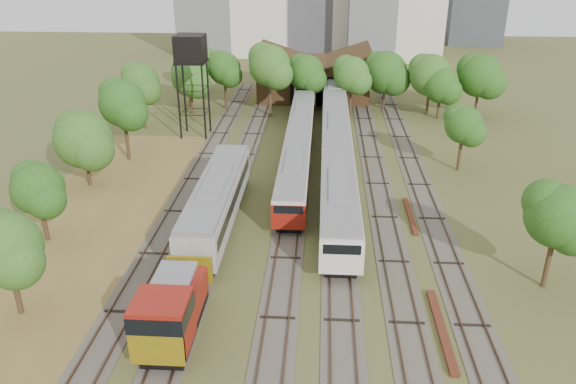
# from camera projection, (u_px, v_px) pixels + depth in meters

# --- Properties ---
(ground) EXTENTS (240.00, 240.00, 0.00)m
(ground) POSITION_uv_depth(u_px,v_px,m) (308.00, 354.00, 32.09)
(ground) COLOR #475123
(ground) RESTS_ON ground
(dry_grass_patch) EXTENTS (14.00, 60.00, 0.04)m
(dry_grass_patch) POSITION_uv_depth(u_px,v_px,m) (62.00, 269.00, 40.41)
(dry_grass_patch) COLOR brown
(dry_grass_patch) RESTS_ON ground
(tracks) EXTENTS (24.60, 80.00, 0.19)m
(tracks) POSITION_uv_depth(u_px,v_px,m) (309.00, 182.00, 54.87)
(tracks) COLOR #4C473D
(tracks) RESTS_ON ground
(railcar_red_set) EXTENTS (2.77, 34.58, 3.42)m
(railcar_red_set) POSITION_uv_depth(u_px,v_px,m) (298.00, 145.00, 59.57)
(railcar_red_set) COLOR black
(railcar_red_set) RESTS_ON ground
(railcar_green_set) EXTENTS (3.08, 52.07, 3.81)m
(railcar_green_set) POSITION_uv_depth(u_px,v_px,m) (336.00, 137.00, 61.38)
(railcar_green_set) COLOR black
(railcar_green_set) RESTS_ON ground
(railcar_rear) EXTENTS (3.02, 16.08, 3.73)m
(railcar_rear) POSITION_uv_depth(u_px,v_px,m) (307.00, 84.00, 84.32)
(railcar_rear) COLOR black
(railcar_rear) RESTS_ON ground
(shunter_locomotive) EXTENTS (3.06, 8.13, 4.01)m
(shunter_locomotive) POSITION_uv_depth(u_px,v_px,m) (171.00, 313.00, 32.42)
(shunter_locomotive) COLOR black
(shunter_locomotive) RESTS_ON ground
(old_grey_coach) EXTENTS (3.14, 18.00, 3.88)m
(old_grey_coach) POSITION_uv_depth(u_px,v_px,m) (217.00, 201.00, 45.99)
(old_grey_coach) COLOR black
(old_grey_coach) RESTS_ON ground
(water_tower) EXTENTS (3.45, 3.45, 11.90)m
(water_tower) POSITION_uv_depth(u_px,v_px,m) (191.00, 51.00, 64.12)
(water_tower) COLOR black
(water_tower) RESTS_ON ground
(rail_pile_near) EXTENTS (0.53, 7.98, 0.27)m
(rail_pile_near) POSITION_uv_depth(u_px,v_px,m) (442.00, 329.00, 33.92)
(rail_pile_near) COLOR #5C2B1A
(rail_pile_near) RESTS_ON ground
(rail_pile_far) EXTENTS (0.43, 6.89, 0.22)m
(rail_pile_far) POSITION_uv_depth(u_px,v_px,m) (410.00, 216.00, 48.00)
(rail_pile_far) COLOR #5C2B1A
(rail_pile_far) RESTS_ON ground
(maintenance_shed) EXTENTS (16.45, 11.55, 7.58)m
(maintenance_shed) POSITION_uv_depth(u_px,v_px,m) (314.00, 78.00, 83.74)
(maintenance_shed) COLOR #341E13
(maintenance_shed) RESTS_ON ground
(tree_band_left) EXTENTS (8.35, 73.86, 8.64)m
(tree_band_left) POSITION_uv_depth(u_px,v_px,m) (113.00, 124.00, 55.02)
(tree_band_left) COLOR #382616
(tree_band_left) RESTS_ON ground
(tree_band_far) EXTENTS (43.42, 10.14, 9.50)m
(tree_band_far) POSITION_uv_depth(u_px,v_px,m) (345.00, 73.00, 74.58)
(tree_band_far) COLOR #382616
(tree_band_far) RESTS_ON ground
(tree_band_right) EXTENTS (5.40, 44.27, 7.51)m
(tree_band_right) POSITION_uv_depth(u_px,v_px,m) (471.00, 122.00, 56.61)
(tree_band_right) COLOR #382616
(tree_band_right) RESTS_ON ground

